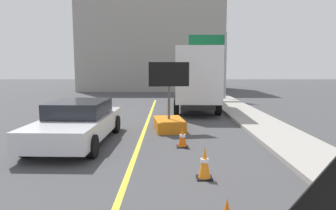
# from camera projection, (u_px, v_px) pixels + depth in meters

# --- Properties ---
(arrow_board_trailer) EXTENTS (1.60, 1.94, 2.70)m
(arrow_board_trailer) POSITION_uv_depth(u_px,v_px,m) (169.00, 118.00, 12.17)
(arrow_board_trailer) COLOR orange
(arrow_board_trailer) RESTS_ON ground
(box_truck) EXTENTS (2.66, 7.53, 3.51)m
(box_truck) POSITION_uv_depth(u_px,v_px,m) (195.00, 78.00, 17.69)
(box_truck) COLOR black
(box_truck) RESTS_ON ground
(pickup_car) EXTENTS (2.24, 5.01, 1.38)m
(pickup_car) POSITION_uv_depth(u_px,v_px,m) (78.00, 122.00, 10.13)
(pickup_car) COLOR silver
(pickup_car) RESTS_ON ground
(highway_guide_sign) EXTENTS (2.79, 0.18, 5.00)m
(highway_guide_sign) POSITION_uv_depth(u_px,v_px,m) (214.00, 54.00, 22.38)
(highway_guide_sign) COLOR gray
(highway_guide_sign) RESTS_ON ground
(far_building_block) EXTENTS (14.73, 7.67, 10.27)m
(far_building_block) POSITION_uv_depth(u_px,v_px,m) (152.00, 42.00, 33.13)
(far_building_block) COLOR gray
(far_building_block) RESTS_ON ground
(traffic_cone_mid_lane) EXTENTS (0.36, 0.36, 0.75)m
(traffic_cone_mid_lane) POSITION_uv_depth(u_px,v_px,m) (204.00, 163.00, 6.90)
(traffic_cone_mid_lane) COLOR black
(traffic_cone_mid_lane) RESTS_ON ground
(traffic_cone_far_lane) EXTENTS (0.36, 0.36, 0.64)m
(traffic_cone_far_lane) POSITION_uv_depth(u_px,v_px,m) (182.00, 137.00, 9.62)
(traffic_cone_far_lane) COLOR black
(traffic_cone_far_lane) RESTS_ON ground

